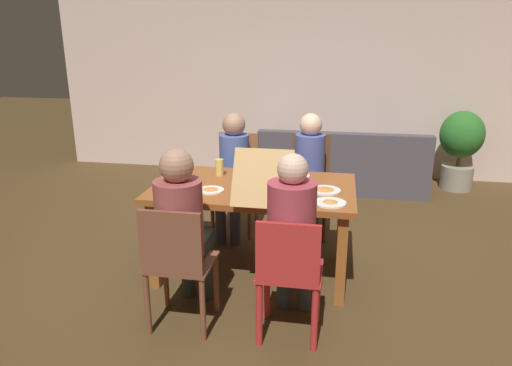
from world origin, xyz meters
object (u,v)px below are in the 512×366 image
object	(u,v)px
person_2	(292,230)
plate_1	(211,190)
pizza_box_0	(268,189)
plate_0	(295,176)
chair_3	(177,261)
drinking_glass_2	(168,184)
person_0	(233,166)
chair_2	(289,275)
drinking_glass_1	(219,167)
dining_table	(254,196)
plate_3	(330,202)
potted_plant	(461,144)
chair_1	(310,181)
chair_0	(237,178)
person_3	(183,222)
plate_2	(325,190)
couch	(342,167)
drinking_glass_0	(184,184)
person_1	(309,167)

from	to	relation	value
person_2	plate_1	size ratio (longest dim) A/B	5.90
pizza_box_0	plate_0	distance (m)	0.56
chair_3	pizza_box_0	bearing A→B (deg)	54.65
drinking_glass_2	person_0	bearing A→B (deg)	75.41
chair_2	drinking_glass_1	xyz separation A→B (m)	(-0.73, 1.12, 0.35)
dining_table	plate_0	size ratio (longest dim) A/B	6.48
chair_3	plate_3	xyz separation A→B (m)	(0.95, 0.59, 0.26)
potted_plant	person_2	bearing A→B (deg)	-117.76
chair_1	chair_3	world-z (taller)	chair_1
chair_0	person_3	distance (m)	1.67
chair_3	pizza_box_0	distance (m)	0.89
plate_2	couch	distance (m)	2.49
dining_table	person_3	bearing A→B (deg)	-114.09
drinking_glass_0	couch	distance (m)	2.95
drinking_glass_2	couch	world-z (taller)	drinking_glass_2
chair_2	person_0	bearing A→B (deg)	114.06
dining_table	plate_2	xyz separation A→B (m)	(0.57, -0.04, 0.10)
chair_3	drinking_glass_2	size ratio (longest dim) A/B	6.17
chair_1	plate_1	bearing A→B (deg)	-120.69
person_0	plate_0	xyz separation A→B (m)	(0.64, -0.42, 0.06)
pizza_box_0	plate_3	xyz separation A→B (m)	(0.47, -0.09, -0.04)
dining_table	chair_0	distance (m)	0.97
dining_table	drinking_glass_0	world-z (taller)	drinking_glass_0
chair_0	drinking_glass_1	xyz separation A→B (m)	(-0.00, -0.67, 0.29)
chair_3	person_2	bearing A→B (deg)	11.75
person_0	pizza_box_0	size ratio (longest dim) A/B	1.93
dining_table	drinking_glass_1	xyz separation A→B (m)	(-0.34, 0.23, 0.16)
person_0	chair_2	world-z (taller)	person_0
chair_0	drinking_glass_0	size ratio (longest dim) A/B	8.02
plate_2	plate_3	size ratio (longest dim) A/B	1.05
person_1	person_2	bearing A→B (deg)	-90.00
person_0	couch	size ratio (longest dim) A/B	0.58
person_2	plate_3	world-z (taller)	person_2
dining_table	person_1	size ratio (longest dim) A/B	1.33
chair_2	potted_plant	distance (m)	3.96
drinking_glass_0	couch	size ratio (longest dim) A/B	0.06
person_2	chair_3	bearing A→B (deg)	-168.25
person_0	person_3	size ratio (longest dim) A/B	0.97
person_2	person_3	distance (m)	0.73
drinking_glass_1	couch	size ratio (longest dim) A/B	0.07
person_2	plate_2	xyz separation A→B (m)	(0.18, 0.72, 0.05)
chair_2	plate_0	world-z (taller)	chair_2
chair_1	drinking_glass_0	bearing A→B (deg)	-125.83
pizza_box_0	person_3	bearing A→B (deg)	-132.14
person_0	potted_plant	bearing A→B (deg)	37.11
chair_2	pizza_box_0	world-z (taller)	pizza_box_0
person_2	potted_plant	bearing A→B (deg)	62.24
drinking_glass_0	person_0	bearing A→B (deg)	81.06
person_0	drinking_glass_0	distance (m)	1.00
plate_3	potted_plant	distance (m)	3.35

